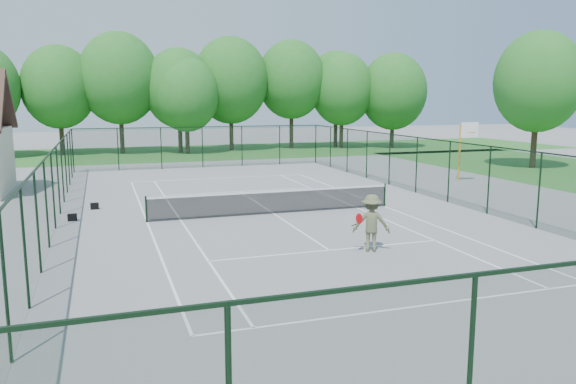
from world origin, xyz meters
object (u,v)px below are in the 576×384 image
tennis_net (274,201)px  tennis_player (371,223)px  basketball_goal (465,140)px  sports_bag_a (72,217)px

tennis_net → tennis_player: (1.30, -6.90, 0.38)m
basketball_goal → sports_bag_a: size_ratio=9.93×
tennis_player → sports_bag_a: bearing=139.9°
basketball_goal → tennis_player: bearing=-135.2°
tennis_net → tennis_player: size_ratio=5.77×
tennis_net → sports_bag_a: (-8.43, 1.30, -0.43)m
basketball_goal → sports_bag_a: bearing=-168.9°
tennis_net → basketball_goal: basketball_goal is taller
basketball_goal → tennis_player: 17.94m
basketball_goal → tennis_player: basketball_goal is taller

